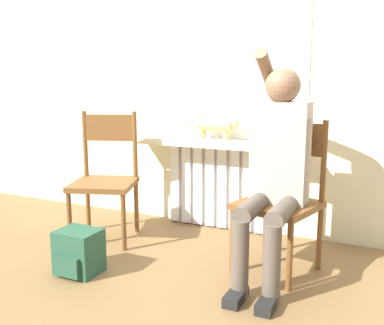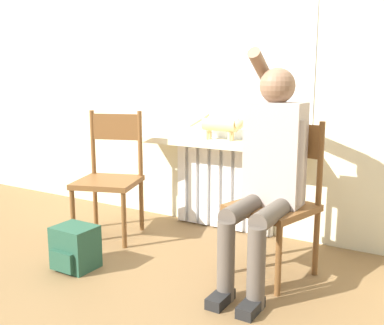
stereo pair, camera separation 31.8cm
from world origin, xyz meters
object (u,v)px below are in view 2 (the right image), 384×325
(chair_left, at_px, (110,174))
(chair_right, at_px, (277,198))
(person, at_px, (269,165))
(cat, at_px, (222,125))
(backpack, at_px, (75,248))

(chair_left, bearing_deg, chair_right, -19.07)
(chair_right, distance_m, person, 0.26)
(cat, bearing_deg, person, -44.65)
(person, bearing_deg, chair_left, 175.07)
(chair_left, bearing_deg, backpack, -88.95)
(person, height_order, cat, person)
(chair_right, height_order, backpack, chair_right)
(person, height_order, backpack, person)
(backpack, bearing_deg, chair_right, 28.39)
(chair_right, bearing_deg, cat, 156.45)
(chair_left, height_order, chair_right, same)
(cat, bearing_deg, backpack, -112.70)
(cat, bearing_deg, chair_right, -38.40)
(chair_right, relative_size, person, 0.69)
(person, bearing_deg, cat, 135.35)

